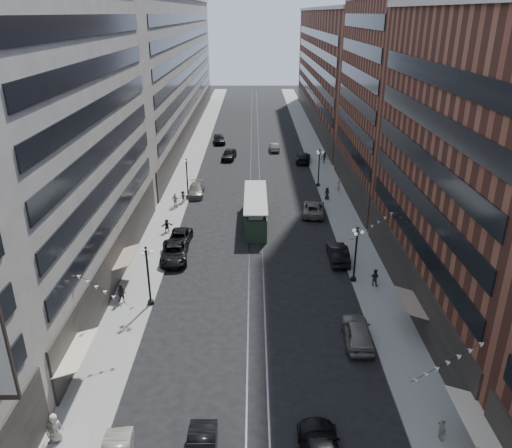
{
  "coord_description": "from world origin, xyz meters",
  "views": [
    {
      "loc": [
        -0.22,
        -9.28,
        23.53
      ],
      "look_at": [
        -0.01,
        34.31,
        5.0
      ],
      "focal_mm": 35.0,
      "sensor_mm": 36.0,
      "label": 1
    }
  ],
  "objects_px": {
    "car_2": "(174,253)",
    "pedestrian_8": "(338,185)",
    "lamppost_se_mid": "(319,166)",
    "car_9": "(219,139)",
    "lamppost_sw_far": "(148,274)",
    "pedestrian_4": "(442,430)",
    "car_10": "(338,253)",
    "car_12": "(303,157)",
    "car_14": "(274,147)",
    "pedestrian_1": "(55,427)",
    "streetcar": "(256,210)",
    "car_13": "(229,154)",
    "car_11": "(313,208)",
    "pedestrian_5": "(167,226)",
    "pedestrian_9": "(324,158)",
    "pedestrian_7": "(375,277)",
    "car_4": "(357,332)",
    "pedestrian_extra_1": "(327,193)",
    "pedestrian_2": "(122,294)",
    "pedestrian_extra_2": "(52,433)",
    "car_7": "(180,238)",
    "lamppost_se_far": "(356,253)",
    "pedestrian_6": "(175,200)",
    "pedestrian_extra_0": "(183,197)",
    "car_8": "(196,190)"
  },
  "relations": [
    {
      "from": "car_2",
      "to": "pedestrian_8",
      "type": "relative_size",
      "value": 3.1
    },
    {
      "from": "lamppost_se_mid",
      "to": "car_9",
      "type": "xyz_separation_m",
      "value": [
        -16.13,
        26.51,
        -2.21
      ]
    },
    {
      "from": "lamppost_sw_far",
      "to": "pedestrian_4",
      "type": "height_order",
      "value": "lamppost_sw_far"
    },
    {
      "from": "car_10",
      "to": "car_12",
      "type": "height_order",
      "value": "car_10"
    },
    {
      "from": "car_14",
      "to": "pedestrian_1",
      "type": "bearing_deg",
      "value": 73.94
    },
    {
      "from": "streetcar",
      "to": "car_13",
      "type": "relative_size",
      "value": 2.32
    },
    {
      "from": "car_9",
      "to": "car_11",
      "type": "height_order",
      "value": "car_9"
    },
    {
      "from": "pedestrian_5",
      "to": "pedestrian_9",
      "type": "relative_size",
      "value": 0.8
    },
    {
      "from": "car_12",
      "to": "pedestrian_7",
      "type": "bearing_deg",
      "value": 101.5
    },
    {
      "from": "streetcar",
      "to": "car_13",
      "type": "xyz_separation_m",
      "value": [
        -4.5,
        28.38,
        -0.66
      ]
    },
    {
      "from": "lamppost_sw_far",
      "to": "car_4",
      "type": "distance_m",
      "value": 17.89
    },
    {
      "from": "car_14",
      "to": "pedestrian_extra_1",
      "type": "bearing_deg",
      "value": 99.84
    },
    {
      "from": "pedestrian_2",
      "to": "car_13",
      "type": "relative_size",
      "value": 0.33
    },
    {
      "from": "lamppost_se_mid",
      "to": "pedestrian_extra_2",
      "type": "relative_size",
      "value": 3.62
    },
    {
      "from": "pedestrian_7",
      "to": "streetcar",
      "type": "bearing_deg",
      "value": -20.68
    },
    {
      "from": "lamppost_sw_far",
      "to": "pedestrian_2",
      "type": "xyz_separation_m",
      "value": [
        -2.54,
        0.29,
        -2.09
      ]
    },
    {
      "from": "car_7",
      "to": "car_13",
      "type": "distance_m",
      "value": 34.7
    },
    {
      "from": "car_10",
      "to": "pedestrian_9",
      "type": "height_order",
      "value": "pedestrian_9"
    },
    {
      "from": "car_10",
      "to": "car_12",
      "type": "distance_m",
      "value": 36.71
    },
    {
      "from": "lamppost_se_mid",
      "to": "pedestrian_4",
      "type": "distance_m",
      "value": 47.17
    },
    {
      "from": "lamppost_se_mid",
      "to": "pedestrian_extra_2",
      "type": "bearing_deg",
      "value": -114.18
    },
    {
      "from": "car_9",
      "to": "pedestrian_7",
      "type": "height_order",
      "value": "pedestrian_7"
    },
    {
      "from": "lamppost_se_far",
      "to": "car_13",
      "type": "distance_m",
      "value": 45.18
    },
    {
      "from": "lamppost_sw_far",
      "to": "pedestrian_4",
      "type": "distance_m",
      "value": 25.19
    },
    {
      "from": "pedestrian_4",
      "to": "pedestrian_extra_1",
      "type": "bearing_deg",
      "value": -3.81
    },
    {
      "from": "streetcar",
      "to": "car_12",
      "type": "relative_size",
      "value": 2.13
    },
    {
      "from": "pedestrian_6",
      "to": "lamppost_se_mid",
      "type": "bearing_deg",
      "value": -134.32
    },
    {
      "from": "car_2",
      "to": "car_10",
      "type": "distance_m",
      "value": 16.8
    },
    {
      "from": "streetcar",
      "to": "pedestrian_9",
      "type": "height_order",
      "value": "streetcar"
    },
    {
      "from": "pedestrian_extra_0",
      "to": "car_12",
      "type": "bearing_deg",
      "value": -145.7
    },
    {
      "from": "lamppost_se_far",
      "to": "pedestrian_extra_1",
      "type": "xyz_separation_m",
      "value": [
        0.5,
        22.27,
        -2.11
      ]
    },
    {
      "from": "lamppost_sw_far",
      "to": "lamppost_se_mid",
      "type": "distance_m",
      "value": 36.91
    },
    {
      "from": "lamppost_sw_far",
      "to": "lamppost_se_far",
      "type": "relative_size",
      "value": 1.0
    },
    {
      "from": "lamppost_se_mid",
      "to": "car_11",
      "type": "relative_size",
      "value": 0.96
    },
    {
      "from": "lamppost_se_far",
      "to": "pedestrian_extra_0",
      "type": "bearing_deg",
      "value": 131.57
    },
    {
      "from": "pedestrian_4",
      "to": "car_14",
      "type": "xyz_separation_m",
      "value": [
        -7.23,
        67.81,
        -0.19
      ]
    },
    {
      "from": "car_7",
      "to": "car_9",
      "type": "height_order",
      "value": "car_9"
    },
    {
      "from": "car_8",
      "to": "pedestrian_9",
      "type": "height_order",
      "value": "pedestrian_9"
    },
    {
      "from": "lamppost_se_far",
      "to": "car_9",
      "type": "distance_m",
      "value": 56.89
    },
    {
      "from": "pedestrian_1",
      "to": "pedestrian_extra_1",
      "type": "bearing_deg",
      "value": -125.98
    },
    {
      "from": "lamppost_sw_far",
      "to": "car_14",
      "type": "distance_m",
      "value": 54.3
    },
    {
      "from": "car_10",
      "to": "car_12",
      "type": "xyz_separation_m",
      "value": [
        -0.21,
        36.71,
        -0.02
      ]
    },
    {
      "from": "pedestrian_4",
      "to": "pedestrian_extra_2",
      "type": "xyz_separation_m",
      "value": [
        -22.87,
        -0.17,
        -0.01
      ]
    },
    {
      "from": "lamppost_se_mid",
      "to": "car_14",
      "type": "xyz_separation_m",
      "value": [
        -5.59,
        20.72,
        -2.37
      ]
    },
    {
      "from": "pedestrian_7",
      "to": "pedestrian_1",
      "type": "bearing_deg",
      "value": 72.35
    },
    {
      "from": "pedestrian_5",
      "to": "lamppost_sw_far",
      "type": "bearing_deg",
      "value": -110.84
    },
    {
      "from": "car_9",
      "to": "car_13",
      "type": "height_order",
      "value": "car_13"
    },
    {
      "from": "car_7",
      "to": "pedestrian_5",
      "type": "height_order",
      "value": "pedestrian_5"
    },
    {
      "from": "car_10",
      "to": "pedestrian_extra_1",
      "type": "bearing_deg",
      "value": -93.97
    },
    {
      "from": "lamppost_sw_far",
      "to": "pedestrian_1",
      "type": "height_order",
      "value": "lamppost_sw_far"
    }
  ]
}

